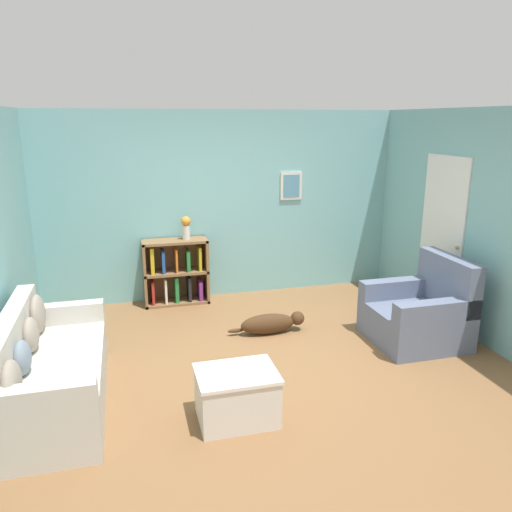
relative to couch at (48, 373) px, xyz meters
The scene contains 9 objects.
ground_plane 2.12m from the couch, ahead, with size 14.00×14.00×0.00m, color brown.
wall_back 3.45m from the couch, 51.19° to the left, with size 5.60×0.13×2.60m.
wall_right 4.73m from the couch, ahead, with size 0.16×5.00×2.60m.
couch is the anchor object (origin of this frame).
bookshelf 2.72m from the couch, 60.00° to the left, with size 0.88×0.34×0.90m.
recliner_chair 3.94m from the couch, ahead, with size 0.96×0.96×0.98m.
coffee_table 1.67m from the couch, 21.67° to the right, with size 0.67×0.51×0.44m.
dog 2.55m from the couch, 23.55° to the left, with size 0.94×0.22×0.24m.
vase 2.89m from the couch, 56.90° to the left, with size 0.13×0.13×0.32m.
Camera 1 is at (-1.33, -4.59, 2.46)m, focal length 35.00 mm.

